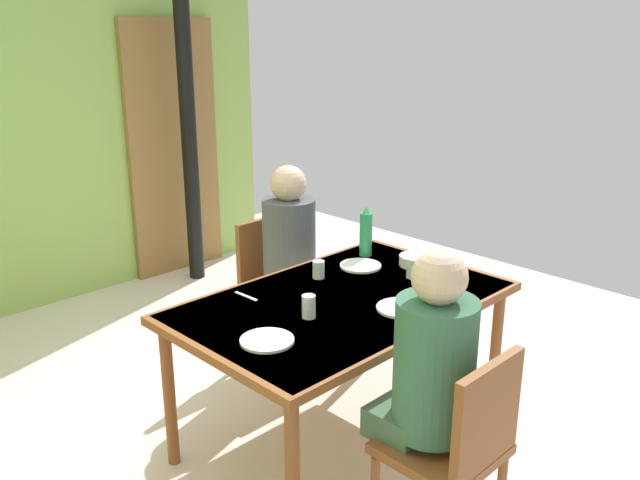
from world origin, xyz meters
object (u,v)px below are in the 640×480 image
Objects in this scene: chair_near_diner at (458,445)px; serving_bowl_center at (415,260)px; chair_far_diner at (276,283)px; dining_table at (343,311)px; water_bottle_green_near at (366,233)px; person_far_diner at (291,242)px; person_near_diner at (431,363)px.

serving_bowl_center is (0.86, 0.87, 0.27)m from chair_near_diner.
chair_far_diner is at bearing 109.25° from serving_bowl_center.
water_bottle_green_near reaches higher than dining_table.
person_far_diner is at bearing 90.00° from chair_far_diner.
water_bottle_green_near reaches higher than chair_near_diner.
chair_far_diner is at bearing 69.15° from person_near_diner.
person_near_diner is at bearing 69.15° from chair_far_diner.
person_near_diner is at bearing -111.23° from dining_table.
chair_near_diner is 1.77m from chair_far_diner.
chair_far_diner is at bearing 70.72° from chair_near_diner.
dining_table is 1.77× the size of chair_near_diner.
chair_far_diner is 0.31m from person_far_diner.
chair_near_diner is 5.12× the size of serving_bowl_center.
chair_far_diner is 1.67m from person_near_diner.
person_near_diner reaches higher than serving_bowl_center.
dining_table is at bearing 68.77° from person_near_diner.
serving_bowl_center is at bearing -77.88° from water_bottle_green_near.
water_bottle_green_near is (0.80, 1.16, 0.38)m from chair_near_diner.
serving_bowl_center is at bearing 112.83° from person_far_diner.
person_far_diner is (0.31, 0.70, 0.10)m from dining_table.
person_far_diner is at bearing 112.83° from serving_bowl_center.
chair_near_diner is 1.46m from water_bottle_green_near.
serving_bowl_center is at bearing 109.25° from chair_far_diner.
person_near_diner is at bearing 67.32° from person_far_diner.
chair_near_diner reaches higher than dining_table.
chair_far_diner is 5.12× the size of serving_bowl_center.
water_bottle_green_near is (0.80, 1.03, 0.09)m from person_near_diner.
chair_far_diner is 0.67m from water_bottle_green_near.
serving_bowl_center is at bearing 3.43° from dining_table.
person_near_diner is 1.31m from water_bottle_green_near.
person_near_diner is at bearing -127.92° from water_bottle_green_near.
person_near_diner is 4.53× the size of serving_bowl_center.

